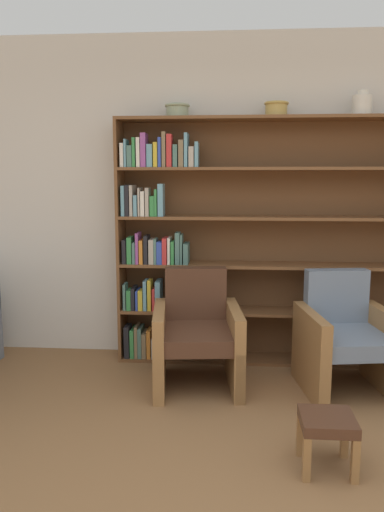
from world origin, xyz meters
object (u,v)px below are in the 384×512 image
armchair_cushioned (345,339)px  vase_tall (362,105)px  bowl_stoneware (276,108)px  armchair_leather (197,335)px  footstool (327,428)px  bookshelf (240,241)px  bowl_brass (177,110)px

armchair_cushioned → vase_tall: bearing=-115.9°
bowl_stoneware → vase_tall: 0.67m
armchair_cushioned → armchair_leather: bearing=-8.6°
armchair_cushioned → footstool: (-0.33, -1.08, -0.15)m
bookshelf → armchair_leather: bookshelf is taller
bookshelf → vase_tall: (0.94, -0.02, 1.09)m
armchair_leather → armchair_cushioned: same height
vase_tall → armchair_leather: 2.22m
vase_tall → bowl_brass: bearing=180.0°
vase_tall → armchair_leather: vase_tall is taller
bowl_brass → bookshelf: bearing=2.4°
bowl_brass → footstool: (0.97, -1.61, -1.87)m
bowl_stoneware → armchair_cushioned: 1.87m
bowl_brass → armchair_cushioned: bearing=-22.3°
bookshelf → armchair_leather: 0.91m
bowl_brass → footstool: size_ratio=0.68×
bookshelf → bowl_stoneware: 1.11m
bowl_brass → bowl_stoneware: (0.80, -0.00, 0.00)m
bookshelf → bowl_stoneware: (0.27, -0.02, 1.07)m
vase_tall → armchair_leather: size_ratio=0.23×
bowl_stoneware → vase_tall: (0.67, 0.00, 0.02)m
bowl_stoneware → footstool: (0.18, -1.61, -1.87)m
bookshelf → bowl_brass: bowl_brass is taller
bowl_stoneware → footstool: 2.48m
armchair_leather → armchair_cushioned: size_ratio=1.00×
bowl_brass → vase_tall: bearing=0.0°
bowl_brass → armchair_leather: bowl_brass is taller
bookshelf → armchair_leather: (-0.32, -0.56, -0.65)m
armchair_cushioned → footstool: 1.14m
bowl_brass → armchair_leather: (0.20, -0.53, -1.72)m
bowl_brass → armchair_cushioned: (1.30, -0.53, -1.72)m
armchair_leather → vase_tall: bearing=-163.6°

